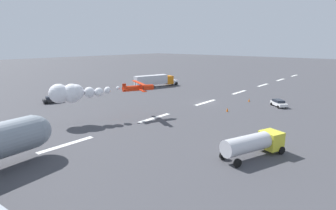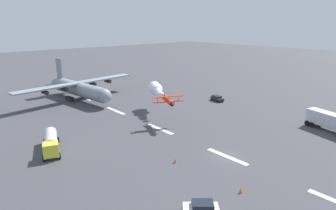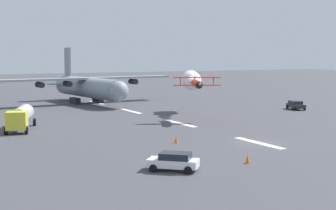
# 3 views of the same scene
# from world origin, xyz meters

# --- Properties ---
(ground_plane) EXTENTS (440.00, 440.00, 0.00)m
(ground_plane) POSITION_xyz_m (0.00, 0.00, 0.00)
(ground_plane) COLOR #424247
(ground_plane) RESTS_ON ground
(runway_stripe_0) EXTENTS (8.00, 0.90, 0.01)m
(runway_stripe_0) POSITION_xyz_m (-69.29, 0.00, 0.01)
(runway_stripe_0) COLOR white
(runway_stripe_0) RESTS_ON ground
(runway_stripe_1) EXTENTS (8.00, 0.90, 0.01)m
(runway_stripe_1) POSITION_xyz_m (-51.97, 0.00, 0.01)
(runway_stripe_1) COLOR white
(runway_stripe_1) RESTS_ON ground
(runway_stripe_2) EXTENTS (8.00, 0.90, 0.01)m
(runway_stripe_2) POSITION_xyz_m (-34.64, 0.00, 0.01)
(runway_stripe_2) COLOR white
(runway_stripe_2) RESTS_ON ground
(runway_stripe_3) EXTENTS (8.00, 0.90, 0.01)m
(runway_stripe_3) POSITION_xyz_m (-17.32, 0.00, 0.01)
(runway_stripe_3) COLOR white
(runway_stripe_3) RESTS_ON ground
(runway_stripe_4) EXTENTS (8.00, 0.90, 0.01)m
(runway_stripe_4) POSITION_xyz_m (0.00, 0.00, 0.01)
(runway_stripe_4) COLOR white
(runway_stripe_4) RESTS_ON ground
(runway_stripe_5) EXTENTS (8.00, 0.90, 0.01)m
(runway_stripe_5) POSITION_xyz_m (17.32, 0.00, 0.01)
(runway_stripe_5) COLOR white
(runway_stripe_5) RESTS_ON ground
(runway_stripe_6) EXTENTS (8.00, 0.90, 0.01)m
(runway_stripe_6) POSITION_xyz_m (34.64, 0.00, 0.01)
(runway_stripe_6) COLOR white
(runway_stripe_6) RESTS_ON ground
(stunt_biplane_red) EXTENTS (17.29, 11.10, 3.34)m
(stunt_biplane_red) POSITION_xyz_m (27.90, -8.04, 5.32)
(stunt_biplane_red) COLOR red
(semi_truck_orange) EXTENTS (14.92, 6.73, 3.70)m
(semi_truck_orange) POSITION_xyz_m (-8.77, -24.71, 2.13)
(semi_truck_orange) COLOR silver
(semi_truck_orange) RESTS_ON ground
(fuel_tanker_truck) EXTENTS (8.92, 5.41, 2.90)m
(fuel_tanker_truck) POSITION_xyz_m (21.71, 20.91, 1.74)
(fuel_tanker_truck) COLOR yellow
(fuel_tanker_truck) RESTS_ON ground
(followme_car_yellow) EXTENTS (4.64, 3.00, 1.52)m
(followme_car_yellow) POSITION_xyz_m (23.54, -26.80, 0.81)
(followme_car_yellow) COLOR #262628
(followme_car_yellow) RESTS_ON ground
(airport_staff_sedan) EXTENTS (4.11, 4.28, 1.52)m
(airport_staff_sedan) POSITION_xyz_m (-6.97, 14.31, 0.81)
(airport_staff_sedan) COLOR white
(airport_staff_sedan) RESTS_ON ground
(traffic_cone_near) EXTENTS (0.44, 0.44, 0.75)m
(traffic_cone_near) POSITION_xyz_m (-7.62, 7.27, 0.38)
(traffic_cone_near) COLOR orange
(traffic_cone_near) RESTS_ON ground
(traffic_cone_far) EXTENTS (0.44, 0.44, 0.75)m
(traffic_cone_far) POSITION_xyz_m (4.20, 7.93, 0.38)
(traffic_cone_far) COLOR orange
(traffic_cone_far) RESTS_ON ground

